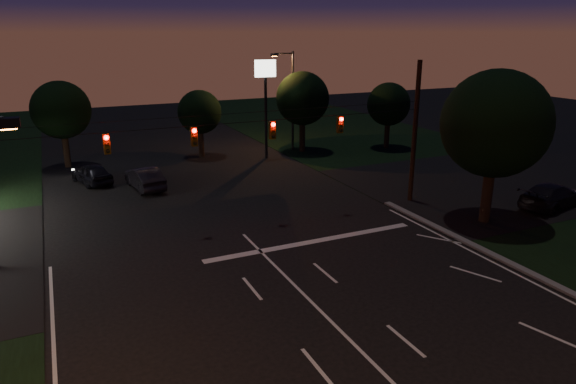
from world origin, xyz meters
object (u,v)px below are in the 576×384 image
car_oncoming_a (92,174)px  car_cross (552,195)px  utility_pole_right (410,200)px  tree_right_near (493,125)px  car_oncoming_b (145,178)px

car_oncoming_a → car_cross: bearing=128.3°
utility_pole_right → tree_right_near: 7.61m
car_oncoming_a → tree_right_near: bearing=121.3°
tree_right_near → car_oncoming_b: (-16.85, 14.92, -4.91)m
car_oncoming_b → car_cross: bearing=138.9°
utility_pole_right → tree_right_near: size_ratio=1.03×
tree_right_near → car_cross: bearing=0.0°
utility_pole_right → car_oncoming_a: size_ratio=2.06×
tree_right_near → car_oncoming_a: size_ratio=2.01×
car_cross → tree_right_near: bearing=78.2°
car_oncoming_b → car_cross: size_ratio=0.88×
utility_pole_right → tree_right_near: (1.53, -4.83, 5.68)m
tree_right_near → car_cross: (5.74, 0.00, -4.90)m
car_cross → utility_pole_right: bearing=44.6°
car_oncoming_a → car_cross: size_ratio=0.82×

